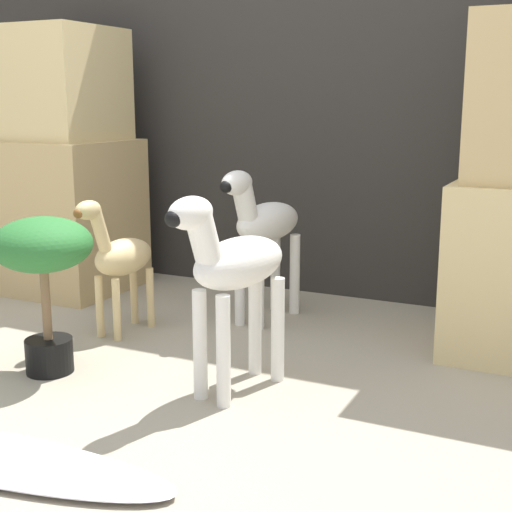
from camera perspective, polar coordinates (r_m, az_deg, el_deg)
The scene contains 7 objects.
ground_plane at distance 2.21m, azimuth -12.26°, elevation -12.64°, with size 14.00×14.00×0.00m, color #9E937F.
wall_back at distance 3.44m, azimuth 4.35°, elevation 15.30°, with size 6.40×0.08×2.20m.
rock_pillar_left at distance 3.65m, azimuth -15.92°, elevation 6.64°, with size 0.73×0.57×1.26m.
zebra_right at distance 2.22m, azimuth -1.88°, elevation -1.12°, with size 0.25×0.51×0.66m.
zebra_left at distance 2.96m, azimuth 0.61°, elevation 2.33°, with size 0.23×0.51×0.66m.
giraffe_figurine at distance 2.87m, azimuth -10.82°, elevation -0.11°, with size 0.17×0.41×0.56m.
potted_palm_front at distance 2.49m, azimuth -16.66°, elevation -0.30°, with size 0.34×0.34×0.54m.
Camera 1 is at (1.26, -1.56, 0.92)m, focal length 50.00 mm.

